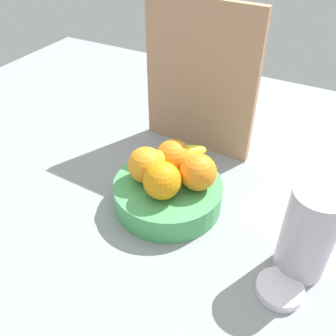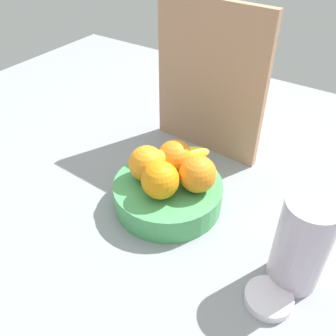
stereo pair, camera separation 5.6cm
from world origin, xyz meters
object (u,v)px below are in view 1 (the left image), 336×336
object	(u,v)px
orange_center	(173,157)
orange_front_left	(163,181)
fruit_bowl	(168,194)
banana_bunch	(170,163)
orange_front_right	(198,172)
jar_lid	(279,289)
orange_back_left	(146,165)
thermos_tumbler	(308,233)
cutting_board	(199,80)

from	to	relation	value
orange_center	orange_front_left	bearing A→B (deg)	-76.74
fruit_bowl	banana_bunch	distance (cm)	6.63
banana_bunch	orange_front_right	bearing A→B (deg)	-7.84
jar_lid	orange_front_right	bearing A→B (deg)	149.95
orange_center	orange_back_left	world-z (taller)	same
orange_front_left	orange_back_left	distance (cm)	6.07
orange_front_left	banana_bunch	xyz separation A→B (cm)	(-1.84, 6.50, -0.62)
orange_back_left	jar_lid	distance (cm)	33.55
orange_front_left	thermos_tumbler	world-z (taller)	thermos_tumbler
orange_front_left	orange_center	world-z (taller)	same
cutting_board	thermos_tumbler	xyz separation A→B (cm)	(32.26, -26.80, -9.20)
thermos_tumbler	orange_back_left	bearing A→B (deg)	175.47
cutting_board	jar_lid	world-z (taller)	cutting_board
orange_front_left	cutting_board	size ratio (longest dim) A/B	0.21
orange_center	thermos_tumbler	size ratio (longest dim) A/B	0.42
fruit_bowl	jar_lid	distance (cm)	28.49
fruit_bowl	orange_back_left	bearing A→B (deg)	-168.69
fruit_bowl	orange_front_left	world-z (taller)	orange_front_left
orange_front_left	fruit_bowl	bearing A→B (deg)	103.29
orange_front_left	cutting_board	distance (cm)	28.76
orange_front_left	thermos_tumbler	bearing A→B (deg)	0.32
orange_back_left	fruit_bowl	bearing A→B (deg)	11.31
banana_bunch	jar_lid	distance (cm)	31.46
orange_back_left	thermos_tumbler	world-z (taller)	thermos_tumbler
orange_back_left	jar_lid	size ratio (longest dim) A/B	0.95
orange_front_right	orange_back_left	xyz separation A→B (cm)	(-10.21, -2.85, 0.00)
orange_front_right	banana_bunch	distance (cm)	6.73
fruit_bowl	orange_front_right	world-z (taller)	orange_front_right
orange_back_left	cutting_board	world-z (taller)	cutting_board
orange_front_left	jar_lid	distance (cm)	27.84
banana_bunch	cutting_board	bearing A→B (deg)	98.97
orange_front_right	orange_center	bearing A→B (deg)	162.06
fruit_bowl	orange_front_left	bearing A→B (deg)	-76.71
orange_front_right	cutting_board	bearing A→B (deg)	114.78
orange_back_left	banana_bunch	xyz separation A→B (cm)	(3.57, 3.76, -0.62)
orange_front_left	banana_bunch	world-z (taller)	orange_front_left
orange_front_right	cutting_board	xyz separation A→B (cm)	(-9.86, 21.37, 8.66)
orange_back_left	banana_bunch	world-z (taller)	orange_back_left
thermos_tumbler	jar_lid	xyz separation A→B (cm)	(-1.50, -6.66, -7.99)
fruit_bowl	cutting_board	xyz separation A→B (cm)	(-4.21, 23.31, 15.19)
fruit_bowl	thermos_tumbler	distance (cm)	28.89
orange_front_right	cutting_board	size ratio (longest dim) A/B	0.21
orange_front_left	thermos_tumbler	size ratio (longest dim) A/B	0.42
orange_back_left	orange_front_left	bearing A→B (deg)	-26.79
cutting_board	thermos_tumbler	world-z (taller)	cutting_board
orange_front_left	orange_back_left	xyz separation A→B (cm)	(-5.42, 2.73, 0.00)
fruit_bowl	orange_front_left	xyz separation A→B (cm)	(0.86, -3.65, 6.53)
orange_front_left	orange_front_right	xyz separation A→B (cm)	(4.79, 5.59, 0.00)
cutting_board	thermos_tumbler	size ratio (longest dim) A/B	2.05
jar_lid	orange_back_left	bearing A→B (deg)	163.46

